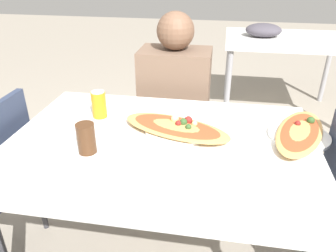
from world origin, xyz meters
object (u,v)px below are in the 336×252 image
Objects in this scene: pizza_second at (300,133)px; pizza_main at (176,128)px; chair_far_seated at (177,115)px; drink_glass at (86,138)px; dining_table at (161,156)px; person_seated at (175,94)px; soda_can at (99,104)px.

pizza_main is at bearing -175.09° from pizza_second.
chair_far_seated is 0.97m from drink_glass.
chair_far_seated is at bearing 97.84° from pizza_main.
pizza_second is at bearing 13.43° from dining_table.
person_seated is 0.80m from pizza_second.
chair_far_seated is at bearing 133.29° from pizza_second.
soda_can reaches higher than pizza_second.
drink_glass reaches higher than pizza_second.
soda_can reaches higher than dining_table.
pizza_main is at bearing 34.14° from drink_glass.
dining_table is 2.62× the size of pizza_second.
chair_far_seated is at bearing 76.31° from drink_glass.
soda_can is (-0.28, -0.48, 0.12)m from person_seated.
pizza_second is (0.82, 0.25, -0.04)m from drink_glass.
chair_far_seated is 6.81× the size of soda_can.
dining_table is 2.42× the size of pizza_main.
dining_table is 9.98× the size of soda_can.
person_seated is (-0.05, 0.66, 0.01)m from dining_table.
person_seated is 2.39× the size of pizza_second.
chair_far_seated is 1.79× the size of pizza_second.
soda_can is 1.05× the size of drink_glass.
soda_can reaches higher than drink_glass.
pizza_main is (0.09, -0.68, 0.27)m from chair_far_seated.
chair_far_seated is (-0.05, 0.77, -0.18)m from dining_table.
drink_glass is (-0.22, -0.78, 0.12)m from person_seated.
person_seated reaches higher than drink_glass.
pizza_main is 4.34× the size of drink_glass.
pizza_main is 1.08× the size of pizza_second.
pizza_main reaches higher than pizza_second.
drink_glass is (-0.26, -0.12, 0.13)m from dining_table.
soda_can is at bearing 177.03° from pizza_second.
chair_far_seated is 0.22m from person_seated.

